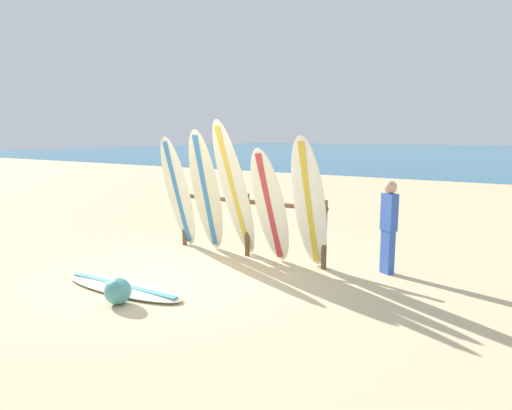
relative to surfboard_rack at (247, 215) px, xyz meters
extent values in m
plane|color=#D3BC8C|center=(-0.15, -1.54, -0.77)|extent=(120.00, 120.00, 0.00)
cube|color=#196B93|center=(-0.15, 56.46, -0.76)|extent=(120.00, 80.00, 0.01)
cylinder|color=brown|center=(-1.55, 0.00, -0.18)|extent=(0.09, 0.09, 1.17)
cylinder|color=brown|center=(0.00, 0.00, -0.18)|extent=(0.09, 0.09, 1.17)
cylinder|color=brown|center=(1.55, 0.00, -0.18)|extent=(0.09, 0.09, 1.17)
cylinder|color=brown|center=(0.00, 0.00, 0.25)|extent=(3.21, 0.08, 0.08)
ellipsoid|color=silver|center=(-1.44, -0.28, 0.34)|extent=(0.61, 0.85, 2.21)
cube|color=#3372B2|center=(-1.44, -0.28, 0.34)|extent=(0.16, 0.76, 2.04)
ellipsoid|color=beige|center=(-0.75, -0.26, 0.40)|extent=(0.69, 0.93, 2.34)
cube|color=#3372B2|center=(-0.75, -0.26, 0.40)|extent=(0.24, 0.80, 2.16)
ellipsoid|color=silver|center=(-0.03, -0.34, 0.48)|extent=(0.55, 1.12, 2.50)
cube|color=gold|center=(-0.03, -0.34, 0.48)|extent=(0.12, 1.03, 2.31)
ellipsoid|color=white|center=(0.72, -0.36, 0.25)|extent=(0.60, 0.91, 2.04)
cube|color=#B73338|center=(0.72, -0.36, 0.25)|extent=(0.12, 0.84, 1.89)
ellipsoid|color=white|center=(1.45, -0.37, 0.36)|extent=(0.69, 1.16, 2.25)
cube|color=gold|center=(1.45, -0.37, 0.36)|extent=(0.26, 1.02, 2.07)
ellipsoid|color=beige|center=(-0.47, -2.54, -0.73)|extent=(2.24, 0.65, 0.07)
cube|color=teal|center=(-0.47, -2.54, -0.73)|extent=(2.05, 0.16, 0.08)
cube|color=#3359B2|center=(2.51, 0.35, -0.41)|extent=(0.24, 0.21, 0.71)
cube|color=#3359B2|center=(2.51, 0.35, 0.24)|extent=(0.29, 0.25, 0.60)
sphere|color=tan|center=(2.51, 0.35, 0.64)|extent=(0.21, 0.21, 0.21)
sphere|color=teal|center=(-0.07, -2.96, -0.59)|extent=(0.36, 0.36, 0.36)
camera|label=1|loc=(4.64, -6.79, 1.48)|focal=31.85mm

